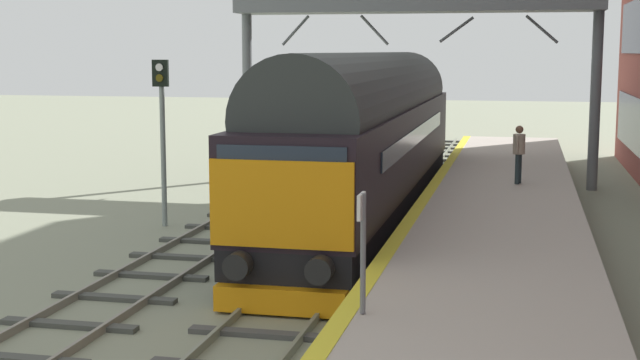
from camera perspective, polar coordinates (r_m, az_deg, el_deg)
ground_plane at (r=19.22m, az=-0.18°, el=-6.09°), size 140.00×140.00×0.00m
track_main at (r=19.21m, az=-0.18°, el=-5.93°), size 2.50×60.00×0.15m
track_adjacent_west at (r=20.21m, az=-9.61°, el=-5.33°), size 2.50×60.00×0.15m
station_platform at (r=18.65m, az=10.70°, el=-5.09°), size 4.00×44.00×1.01m
diesel_locomotive at (r=24.84m, az=3.03°, el=2.95°), size 2.74×18.62×4.68m
signal_post_near at (r=24.63m, az=-9.90°, el=3.53°), size 0.44×0.22×4.49m
platform_number_sign at (r=12.80m, az=2.68°, el=-3.39°), size 0.10×0.44×1.73m
waiting_passenger at (r=26.04m, az=12.41°, el=1.92°), size 0.42×0.49×1.64m
overhead_footbridge at (r=32.19m, az=6.02°, el=10.25°), size 12.68×2.00×6.55m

